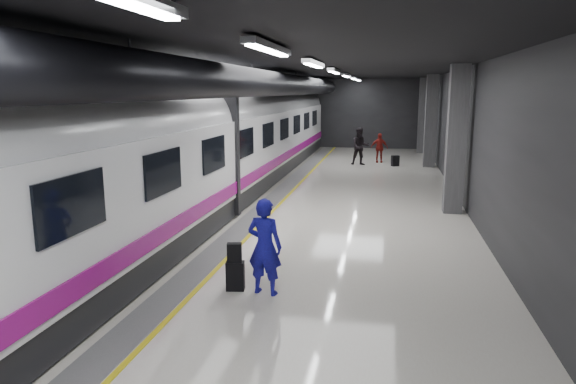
{
  "coord_description": "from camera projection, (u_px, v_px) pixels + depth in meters",
  "views": [
    {
      "loc": [
        2.51,
        -14.27,
        3.72
      ],
      "look_at": [
        0.2,
        -2.39,
        1.32
      ],
      "focal_mm": 32.0,
      "sensor_mm": 36.0,
      "label": 1
    }
  ],
  "objects": [
    {
      "name": "suitcase_main",
      "position": [
        235.0,
        276.0,
        9.7
      ],
      "size": [
        0.37,
        0.27,
        0.56
      ],
      "primitive_type": "cube",
      "rotation": [
        0.0,
        0.0,
        0.17
      ],
      "color": "black",
      "rests_on": "ground"
    },
    {
      "name": "suitcase_far",
      "position": [
        395.0,
        161.0,
        25.72
      ],
      "size": [
        0.43,
        0.37,
        0.53
      ],
      "primitive_type": "cube",
      "rotation": [
        0.0,
        0.0,
        0.43
      ],
      "color": "black",
      "rests_on": "ground"
    },
    {
      "name": "traveler_far_b",
      "position": [
        379.0,
        148.0,
        27.01
      ],
      "size": [
        0.94,
        0.47,
        1.54
      ],
      "primitive_type": "imported",
      "rotation": [
        0.0,
        0.0,
        0.11
      ],
      "color": "maroon",
      "rests_on": "ground"
    },
    {
      "name": "shoulder_bag",
      "position": [
        234.0,
        253.0,
        9.61
      ],
      "size": [
        0.3,
        0.2,
        0.36
      ],
      "primitive_type": "cube",
      "rotation": [
        0.0,
        0.0,
        0.22
      ],
      "color": "black",
      "rests_on": "suitcase_main"
    },
    {
      "name": "traveler_far_a",
      "position": [
        360.0,
        146.0,
        25.99
      ],
      "size": [
        1.04,
        0.88,
        1.91
      ],
      "primitive_type": "imported",
      "rotation": [
        0.0,
        0.0,
        0.18
      ],
      "color": "black",
      "rests_on": "ground"
    },
    {
      "name": "train",
      "position": [
        189.0,
        148.0,
        15.14
      ],
      "size": [
        3.05,
        38.0,
        4.05
      ],
      "color": "black",
      "rests_on": "ground"
    },
    {
      "name": "ground",
      "position": [
        297.0,
        221.0,
        14.94
      ],
      "size": [
        40.0,
        40.0,
        0.0
      ],
      "primitive_type": "plane",
      "color": "silver",
      "rests_on": "ground"
    },
    {
      "name": "platform_hall",
      "position": [
        293.0,
        97.0,
        15.23
      ],
      "size": [
        10.02,
        40.02,
        4.51
      ],
      "color": "black",
      "rests_on": "ground"
    },
    {
      "name": "traveler_main",
      "position": [
        265.0,
        247.0,
        9.41
      ],
      "size": [
        0.73,
        0.54,
        1.82
      ],
      "primitive_type": "imported",
      "rotation": [
        0.0,
        0.0,
        2.97
      ],
      "color": "#1717B0",
      "rests_on": "ground"
    }
  ]
}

